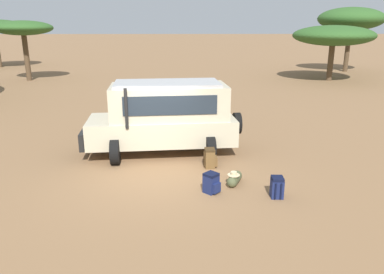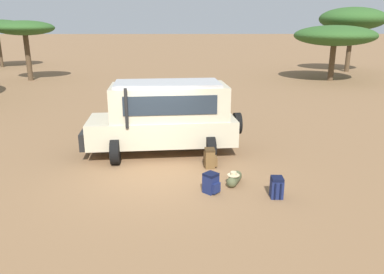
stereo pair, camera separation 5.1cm
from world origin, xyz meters
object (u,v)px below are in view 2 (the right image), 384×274
(safari_vehicle, at_px, (165,116))
(backpack_beside_front_wheel, at_px, (211,183))
(acacia_tree_centre_back, at_px, (25,29))
(acacia_tree_far_right, at_px, (353,19))
(acacia_tree_right_mid, at_px, (335,36))
(backpack_near_rear_wheel, at_px, (210,158))
(duffel_bag_low_black_case, at_px, (234,179))
(backpack_cluster_center, at_px, (277,187))

(safari_vehicle, xyz_separation_m, backpack_beside_front_wheel, (1.35, -3.24, -1.03))
(acacia_tree_centre_back, relative_size, acacia_tree_far_right, 0.78)
(backpack_beside_front_wheel, xyz_separation_m, acacia_tree_far_right, (14.34, 25.90, 4.41))
(safari_vehicle, height_order, acacia_tree_right_mid, acacia_tree_right_mid)
(backpack_near_rear_wheel, xyz_separation_m, duffel_bag_low_black_case, (0.59, -1.27, -0.14))
(backpack_cluster_center, distance_m, acacia_tree_right_mid, 22.63)
(safari_vehicle, bearing_deg, acacia_tree_right_mid, 54.64)
(acacia_tree_right_mid, bearing_deg, acacia_tree_centre_back, 178.77)
(safari_vehicle, bearing_deg, acacia_tree_centre_back, 123.45)
(backpack_beside_front_wheel, height_order, acacia_tree_right_mid, acacia_tree_right_mid)
(acacia_tree_far_right, bearing_deg, acacia_tree_right_mid, -122.72)
(acacia_tree_far_right, bearing_deg, backpack_beside_front_wheel, -118.98)
(safari_vehicle, distance_m, acacia_tree_far_right, 27.77)
(backpack_beside_front_wheel, relative_size, acacia_tree_centre_back, 0.12)
(backpack_cluster_center, bearing_deg, acacia_tree_right_mid, 66.25)
(backpack_near_rear_wheel, bearing_deg, duffel_bag_low_black_case, -64.92)
(backpack_near_rear_wheel, height_order, duffel_bag_low_black_case, backpack_near_rear_wheel)
(safari_vehicle, distance_m, acacia_tree_right_mid, 20.91)
(acacia_tree_far_right, bearing_deg, backpack_cluster_center, -115.83)
(duffel_bag_low_black_case, bearing_deg, acacia_tree_right_mid, 63.04)
(backpack_cluster_center, distance_m, backpack_near_rear_wheel, 2.63)
(acacia_tree_far_right, bearing_deg, backpack_near_rear_wheel, -120.61)
(acacia_tree_right_mid, bearing_deg, acacia_tree_far_right, 57.28)
(safari_vehicle, height_order, backpack_cluster_center, safari_vehicle)
(backpack_beside_front_wheel, xyz_separation_m, backpack_cluster_center, (1.66, -0.31, 0.01))
(backpack_near_rear_wheel, bearing_deg, backpack_cluster_center, -53.50)
(acacia_tree_centre_back, relative_size, acacia_tree_right_mid, 0.71)
(acacia_tree_centre_back, distance_m, acacia_tree_right_mid, 23.59)
(safari_vehicle, height_order, acacia_tree_far_right, acacia_tree_far_right)
(backpack_beside_front_wheel, bearing_deg, acacia_tree_far_right, 61.02)
(backpack_beside_front_wheel, height_order, backpack_near_rear_wheel, backpack_near_rear_wheel)
(backpack_near_rear_wheel, height_order, acacia_tree_centre_back, acacia_tree_centre_back)
(backpack_cluster_center, relative_size, duffel_bag_low_black_case, 0.73)
(acacia_tree_far_right, bearing_deg, acacia_tree_centre_back, -169.22)
(acacia_tree_right_mid, xyz_separation_m, acacia_tree_far_right, (3.66, 5.69, 1.27))
(backpack_near_rear_wheel, bearing_deg, acacia_tree_far_right, 59.39)
(backpack_near_rear_wheel, xyz_separation_m, acacia_tree_far_right, (14.25, 24.09, 4.37))
(backpack_beside_front_wheel, height_order, duffel_bag_low_black_case, backpack_beside_front_wheel)
(backpack_beside_front_wheel, bearing_deg, acacia_tree_centre_back, 121.90)
(duffel_bag_low_black_case, distance_m, acacia_tree_centre_back, 24.60)
(backpack_near_rear_wheel, bearing_deg, acacia_tree_right_mid, 60.07)
(acacia_tree_centre_back, bearing_deg, acacia_tree_right_mid, -1.23)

